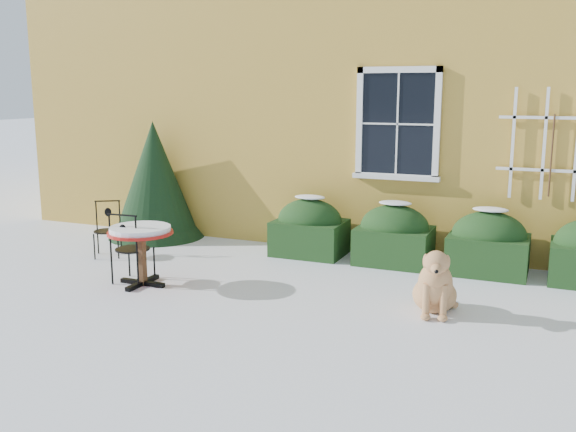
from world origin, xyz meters
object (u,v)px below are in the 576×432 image
at_px(patio_chair_near, 131,248).
at_px(evergreen_shrub, 155,191).
at_px(patio_chair_far, 107,229).
at_px(bistro_table, 140,236).
at_px(dog, 435,286).

bearing_deg(patio_chair_near, evergreen_shrub, -65.40).
bearing_deg(patio_chair_far, bistro_table, -68.08).
height_order(patio_chair_near, dog, patio_chair_near).
distance_m(bistro_table, dog, 3.68).
bearing_deg(evergreen_shrub, patio_chair_far, -87.34).
xyz_separation_m(bistro_table, patio_chair_far, (-1.36, 1.04, -0.23)).
xyz_separation_m(evergreen_shrub, patio_chair_near, (1.23, -2.36, -0.32)).
height_order(evergreen_shrub, bistro_table, evergreen_shrub).
bearing_deg(patio_chair_near, patio_chair_far, -43.58).
distance_m(evergreen_shrub, dog, 5.48).
height_order(bistro_table, dog, same).
bearing_deg(bistro_table, evergreen_shrub, 120.55).
relative_size(evergreen_shrub, patio_chair_far, 2.38).
height_order(evergreen_shrub, patio_chair_near, evergreen_shrub).
distance_m(patio_chair_near, patio_chair_far, 1.54).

